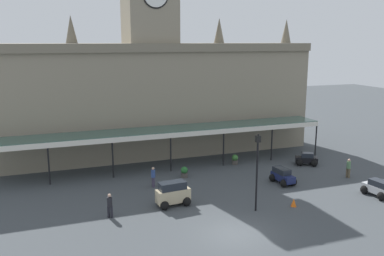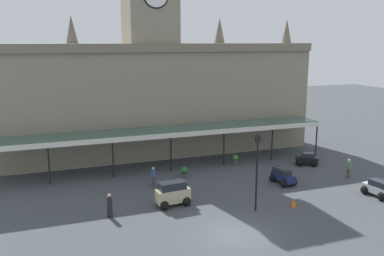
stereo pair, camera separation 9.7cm
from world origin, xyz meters
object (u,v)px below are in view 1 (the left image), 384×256
car_navy_estate (283,177)px  pedestrian_beside_cars (110,205)px  car_silver_estate (378,189)px  car_black_sedan (306,160)px  traffic_cone (294,203)px  pedestrian_near_entrance (153,176)px  car_beige_van (173,195)px  victorian_lamppost (257,164)px  planter_forecourt_centre (235,159)px  pedestrian_crossing_forecourt (348,167)px  planter_by_canopy (184,172)px

car_navy_estate → pedestrian_beside_cars: (-14.47, -1.93, 0.34)m
car_silver_estate → pedestrian_beside_cars: size_ratio=1.40×
car_black_sedan → traffic_cone: size_ratio=3.84×
car_black_sedan → car_silver_estate: car_silver_estate is taller
traffic_cone → pedestrian_near_entrance: bearing=138.8°
car_black_sedan → car_beige_van: (-14.87, -5.09, 0.30)m
car_navy_estate → victorian_lamppost: (-4.82, -4.25, 2.79)m
pedestrian_near_entrance → traffic_cone: (8.34, -7.30, -0.62)m
victorian_lamppost → traffic_cone: bearing=-5.1°
car_black_sedan → car_navy_estate: bearing=-143.2°
car_navy_estate → pedestrian_near_entrance: pedestrian_near_entrance is taller
car_black_sedan → victorian_lamppost: (-9.77, -7.95, 2.86)m
car_beige_van → planter_forecourt_centre: size_ratio=2.58×
pedestrian_crossing_forecourt → victorian_lamppost: (-10.91, -3.58, 2.45)m
car_beige_van → planter_by_canopy: size_ratio=2.58×
car_beige_van → victorian_lamppost: bearing=-29.3°
planter_by_canopy → victorian_lamppost: bearing=-74.7°
planter_by_canopy → pedestrian_crossing_forecourt: bearing=-20.2°
car_beige_van → victorian_lamppost: 6.38m
planter_by_canopy → traffic_cone: bearing=-59.0°
traffic_cone → planter_by_canopy: size_ratio=0.61×
car_beige_van → car_navy_estate: bearing=8.0°
pedestrian_beside_cars → pedestrian_near_entrance: same height
victorian_lamppost → pedestrian_near_entrance: bearing=127.7°
victorian_lamppost → planter_by_canopy: 9.21m
car_beige_van → pedestrian_crossing_forecourt: 16.02m
pedestrian_near_entrance → victorian_lamppost: bearing=-52.3°
pedestrian_beside_cars → planter_forecourt_centre: pedestrian_beside_cars is taller
planter_forecourt_centre → planter_by_canopy: same height
car_black_sedan → car_beige_van: size_ratio=0.91×
car_beige_van → pedestrian_crossing_forecourt: (16.01, 0.71, 0.10)m
traffic_cone → planter_forecourt_centre: planter_forecourt_centre is taller
car_black_sedan → planter_by_canopy: 12.09m
pedestrian_beside_cars → victorian_lamppost: size_ratio=0.31×
planter_by_canopy → planter_forecourt_centre: bearing=19.0°
planter_forecourt_centre → victorian_lamppost: bearing=-108.4°
traffic_cone → planter_by_canopy: planter_by_canopy is taller
car_black_sedan → pedestrian_crossing_forecourt: bearing=-75.4°
car_beige_van → car_navy_estate: car_beige_van is taller
traffic_cone → planter_by_canopy: (-5.22, 8.70, 0.20)m
car_beige_van → pedestrian_beside_cars: car_beige_van is taller
car_black_sedan → car_silver_estate: size_ratio=0.96×
victorian_lamppost → planter_forecourt_centre: (3.47, 10.43, -2.87)m
car_beige_van → pedestrian_near_entrance: (-0.34, 4.17, 0.10)m
planter_forecourt_centre → pedestrian_near_entrance: bearing=-159.2°
car_navy_estate → car_beige_van: bearing=-172.0°
car_silver_estate → planter_forecourt_centre: (-6.54, 11.14, -0.07)m
pedestrian_beside_cars → pedestrian_near_entrance: size_ratio=1.00×
car_silver_estate → car_navy_estate: bearing=136.3°
car_beige_van → planter_forecourt_centre: (8.57, 7.56, -0.32)m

